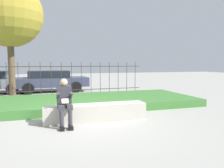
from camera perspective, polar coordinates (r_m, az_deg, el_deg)
ground_plane at (r=6.57m, az=-7.24°, el=-9.62°), size 60.00×60.00×0.00m
stone_bench at (r=6.59m, az=-4.25°, el=-7.59°), size 3.04×0.56×0.49m
person_seated_reader at (r=6.04m, az=-12.30°, el=-4.14°), size 0.42×0.73×1.29m
grass_berm at (r=8.89m, az=-10.08°, el=-4.74°), size 9.97×3.46×0.29m
iron_fence at (r=11.18m, az=-11.77°, el=1.29°), size 7.97×0.03×1.75m
car_parked_center at (r=13.58m, az=-15.66°, el=0.97°), size 4.30×2.01×1.26m
tree_behind_fence at (r=12.30m, az=-25.26°, el=16.17°), size 3.24×3.24×5.74m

